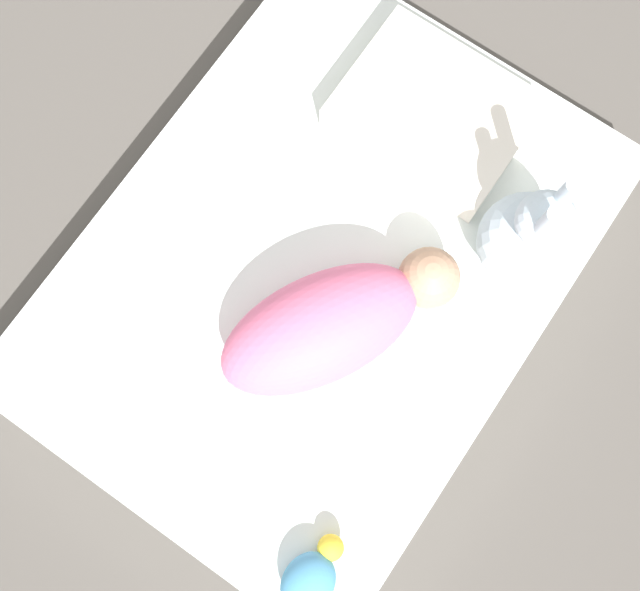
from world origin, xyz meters
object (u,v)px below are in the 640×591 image
(swaddled_baby, at_px, (332,323))
(turtle_plush, at_px, (311,578))
(pillow, at_px, (433,113))
(bunny_plush, at_px, (529,237))

(swaddled_baby, xyz_separation_m, turtle_plush, (-0.41, -0.23, -0.05))
(swaddled_baby, xyz_separation_m, pillow, (0.49, 0.08, -0.04))
(swaddled_baby, height_order, pillow, swaddled_baby)
(swaddled_baby, relative_size, pillow, 1.30)
(swaddled_baby, height_order, bunny_plush, bunny_plush)
(turtle_plush, bearing_deg, bunny_plush, 1.03)
(pillow, relative_size, bunny_plush, 1.12)
(swaddled_baby, bearing_deg, pillow, 39.19)
(swaddled_baby, bearing_deg, bunny_plush, -2.55)
(pillow, bearing_deg, bunny_plush, -116.38)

